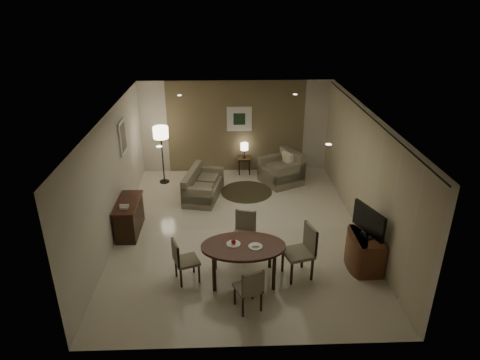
{
  "coord_description": "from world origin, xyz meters",
  "views": [
    {
      "loc": [
        -0.32,
        -8.44,
        5.08
      ],
      "look_at": [
        0.0,
        0.2,
        1.15
      ],
      "focal_mm": 32.0,
      "sensor_mm": 36.0,
      "label": 1
    }
  ],
  "objects_px": {
    "chair_right": "(298,253)",
    "floor_lamp": "(162,155)",
    "dining_table": "(243,262)",
    "chair_near": "(248,287)",
    "chair_far": "(243,236)",
    "sofa": "(203,184)",
    "chair_left": "(187,260)",
    "tv_cabinet": "(366,251)",
    "console_desk": "(129,217)",
    "armchair": "(281,168)",
    "side_table": "(244,165)"
  },
  "relations": [
    {
      "from": "side_table",
      "to": "chair_far",
      "type": "bearing_deg",
      "value": -92.95
    },
    {
      "from": "dining_table",
      "to": "chair_near",
      "type": "relative_size",
      "value": 1.84
    },
    {
      "from": "dining_table",
      "to": "sofa",
      "type": "height_order",
      "value": "dining_table"
    },
    {
      "from": "console_desk",
      "to": "sofa",
      "type": "relative_size",
      "value": 0.78
    },
    {
      "from": "side_table",
      "to": "floor_lamp",
      "type": "distance_m",
      "value": 2.44
    },
    {
      "from": "console_desk",
      "to": "chair_near",
      "type": "bearing_deg",
      "value": -46.08
    },
    {
      "from": "console_desk",
      "to": "armchair",
      "type": "bearing_deg",
      "value": 33.95
    },
    {
      "from": "console_desk",
      "to": "chair_far",
      "type": "distance_m",
      "value": 2.71
    },
    {
      "from": "tv_cabinet",
      "to": "sofa",
      "type": "height_order",
      "value": "sofa"
    },
    {
      "from": "sofa",
      "to": "armchair",
      "type": "xyz_separation_m",
      "value": [
        2.14,
        0.8,
        0.09
      ]
    },
    {
      "from": "side_table",
      "to": "console_desk",
      "type": "bearing_deg",
      "value": -130.06
    },
    {
      "from": "dining_table",
      "to": "armchair",
      "type": "relative_size",
      "value": 1.56
    },
    {
      "from": "tv_cabinet",
      "to": "chair_left",
      "type": "bearing_deg",
      "value": -175.04
    },
    {
      "from": "tv_cabinet",
      "to": "side_table",
      "type": "relative_size",
      "value": 1.86
    },
    {
      "from": "sofa",
      "to": "armchair",
      "type": "distance_m",
      "value": 2.28
    },
    {
      "from": "chair_near",
      "to": "tv_cabinet",
      "type": "bearing_deg",
      "value": -176.57
    },
    {
      "from": "tv_cabinet",
      "to": "sofa",
      "type": "distance_m",
      "value": 4.6
    },
    {
      "from": "chair_near",
      "to": "chair_right",
      "type": "relative_size",
      "value": 0.82
    },
    {
      "from": "chair_near",
      "to": "floor_lamp",
      "type": "relative_size",
      "value": 0.52
    },
    {
      "from": "dining_table",
      "to": "chair_near",
      "type": "distance_m",
      "value": 0.82
    },
    {
      "from": "tv_cabinet",
      "to": "side_table",
      "type": "height_order",
      "value": "tv_cabinet"
    },
    {
      "from": "floor_lamp",
      "to": "tv_cabinet",
      "type": "bearing_deg",
      "value": -43.11
    },
    {
      "from": "armchair",
      "to": "side_table",
      "type": "height_order",
      "value": "armchair"
    },
    {
      "from": "armchair",
      "to": "sofa",
      "type": "bearing_deg",
      "value": -96.15
    },
    {
      "from": "console_desk",
      "to": "dining_table",
      "type": "bearing_deg",
      "value": -36.05
    },
    {
      "from": "chair_left",
      "to": "dining_table",
      "type": "bearing_deg",
      "value": -111.13
    },
    {
      "from": "chair_right",
      "to": "floor_lamp",
      "type": "relative_size",
      "value": 0.64
    },
    {
      "from": "console_desk",
      "to": "sofa",
      "type": "bearing_deg",
      "value": 47.03
    },
    {
      "from": "dining_table",
      "to": "sofa",
      "type": "relative_size",
      "value": 1.02
    },
    {
      "from": "chair_far",
      "to": "sofa",
      "type": "height_order",
      "value": "chair_far"
    },
    {
      "from": "console_desk",
      "to": "sofa",
      "type": "distance_m",
      "value": 2.33
    },
    {
      "from": "dining_table",
      "to": "side_table",
      "type": "distance_m",
      "value": 5.06
    },
    {
      "from": "tv_cabinet",
      "to": "console_desk",
      "type": "bearing_deg",
      "value": 162.95
    },
    {
      "from": "chair_right",
      "to": "side_table",
      "type": "xyz_separation_m",
      "value": [
        -0.78,
        5.0,
        -0.28
      ]
    },
    {
      "from": "tv_cabinet",
      "to": "side_table",
      "type": "bearing_deg",
      "value": 114.49
    },
    {
      "from": "chair_near",
      "to": "sofa",
      "type": "distance_m",
      "value": 4.42
    },
    {
      "from": "chair_far",
      "to": "floor_lamp",
      "type": "xyz_separation_m",
      "value": [
        -2.08,
        3.69,
        0.35
      ]
    },
    {
      "from": "chair_left",
      "to": "floor_lamp",
      "type": "xyz_separation_m",
      "value": [
        -1.0,
        4.47,
        0.38
      ]
    },
    {
      "from": "floor_lamp",
      "to": "side_table",
      "type": "bearing_deg",
      "value": 13.95
    },
    {
      "from": "chair_left",
      "to": "chair_right",
      "type": "bearing_deg",
      "value": -109.63
    },
    {
      "from": "chair_right",
      "to": "floor_lamp",
      "type": "distance_m",
      "value": 5.4
    },
    {
      "from": "chair_near",
      "to": "chair_left",
      "type": "relative_size",
      "value": 0.99
    },
    {
      "from": "dining_table",
      "to": "floor_lamp",
      "type": "height_order",
      "value": "floor_lamp"
    },
    {
      "from": "chair_right",
      "to": "console_desk",
      "type": "bearing_deg",
      "value": -132.53
    },
    {
      "from": "chair_near",
      "to": "sofa",
      "type": "bearing_deg",
      "value": -99.64
    },
    {
      "from": "tv_cabinet",
      "to": "floor_lamp",
      "type": "distance_m",
      "value": 6.13
    },
    {
      "from": "chair_far",
      "to": "sofa",
      "type": "bearing_deg",
      "value": 124.96
    },
    {
      "from": "chair_near",
      "to": "side_table",
      "type": "height_order",
      "value": "chair_near"
    },
    {
      "from": "chair_left",
      "to": "sofa",
      "type": "xyz_separation_m",
      "value": [
        0.16,
        3.5,
        -0.07
      ]
    },
    {
      "from": "tv_cabinet",
      "to": "armchair",
      "type": "relative_size",
      "value": 0.89
    }
  ]
}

